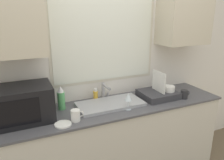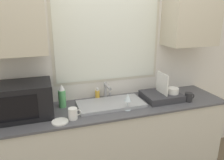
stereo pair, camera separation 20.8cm
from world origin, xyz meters
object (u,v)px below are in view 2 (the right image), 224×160
object	(u,v)px
faucet	(106,90)
spray_bottle	(62,96)
microwave	(23,100)
wine_glass	(128,98)
soap_bottle	(97,95)
dish_rack	(162,95)
mug_near_sink	(73,114)

from	to	relation	value
faucet	spray_bottle	world-z (taller)	spray_bottle
microwave	wine_glass	xyz separation A→B (m)	(0.93, -0.18, -0.03)
spray_bottle	wine_glass	size ratio (longest dim) A/B	1.42
faucet	wine_glass	size ratio (longest dim) A/B	1.18
spray_bottle	soap_bottle	xyz separation A→B (m)	(0.37, 0.07, -0.06)
faucet	dish_rack	size ratio (longest dim) A/B	0.51
spray_bottle	wine_glass	bearing A→B (deg)	-24.77
microwave	mug_near_sink	distance (m)	0.46
faucet	microwave	xyz separation A→B (m)	(-0.81, -0.13, 0.04)
soap_bottle	wine_glass	world-z (taller)	wine_glass
faucet	wine_glass	bearing A→B (deg)	-70.02
dish_rack	soap_bottle	bearing A→B (deg)	163.45
wine_glass	dish_rack	bearing A→B (deg)	16.75
soap_bottle	faucet	bearing A→B (deg)	-13.53
soap_bottle	wine_glass	xyz separation A→B (m)	(0.21, -0.34, 0.07)
spray_bottle	dish_rack	bearing A→B (deg)	-7.14
spray_bottle	soap_bottle	bearing A→B (deg)	10.28
soap_bottle	dish_rack	bearing A→B (deg)	-16.55
dish_rack	spray_bottle	size ratio (longest dim) A/B	1.64
microwave	wine_glass	world-z (taller)	microwave
microwave	dish_rack	xyz separation A→B (m)	(1.39, -0.04, -0.10)
soap_bottle	spray_bottle	bearing A→B (deg)	-169.72
microwave	spray_bottle	distance (m)	0.36
spray_bottle	wine_glass	xyz separation A→B (m)	(0.58, -0.27, 0.01)
mug_near_sink	microwave	bearing A→B (deg)	153.57
wine_glass	spray_bottle	bearing A→B (deg)	155.23
faucet	mug_near_sink	xyz separation A→B (m)	(-0.41, -0.34, -0.06)
faucet	mug_near_sink	distance (m)	0.53
dish_rack	spray_bottle	world-z (taller)	dish_rack
microwave	dish_rack	size ratio (longest dim) A/B	1.28
faucet	spray_bottle	bearing A→B (deg)	-174.49
spray_bottle	soap_bottle	size ratio (longest dim) A/B	1.79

